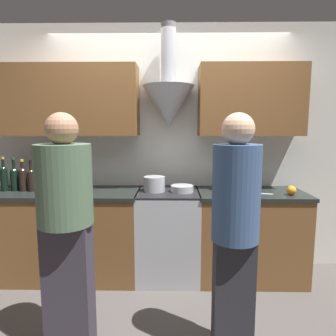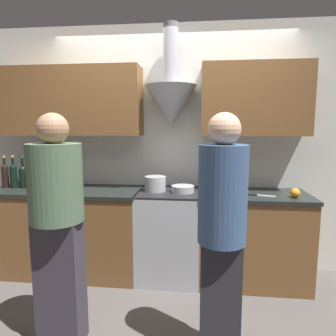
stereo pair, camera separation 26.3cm
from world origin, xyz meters
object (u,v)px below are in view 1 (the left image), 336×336
Objects in this scene: wine_bottle_2 at (14,178)px; person_foreground_right at (235,226)px; orange_fruit at (291,190)px; saucepan at (220,185)px; wine_bottle_4 at (31,179)px; mixing_bowl at (182,189)px; wine_bottle_1 at (4,177)px; person_foreground_left at (66,224)px; wine_bottle_5 at (43,177)px; stove_range at (168,234)px; wine_bottle_6 at (50,178)px; wine_bottle_3 at (23,178)px; stock_pot at (154,184)px.

wine_bottle_2 is 2.28m from person_foreground_right.
orange_fruit is at bearing 52.04° from person_foreground_right.
person_foreground_right is (-0.09, -1.16, -0.04)m from saucepan.
wine_bottle_4 is 1.51m from mixing_bowl.
person_foreground_right reaches higher than wine_bottle_1.
person_foreground_left is at bearing -46.19° from wine_bottle_1.
wine_bottle_5 is at bearing 178.73° from mixing_bowl.
stove_range is 0.73m from saucepan.
stove_range is at bearing 0.25° from wine_bottle_1.
wine_bottle_1 is at bearing -179.49° from wine_bottle_6.
stove_range is 1.65m from wine_bottle_2.
stock_pot is (1.32, 0.00, -0.06)m from wine_bottle_3.
wine_bottle_4 is (0.28, -0.01, -0.01)m from wine_bottle_1.
person_foreground_right is at bearing -1.99° from person_foreground_left.
wine_bottle_5 is 1.59× the size of stock_pot.
stove_range is 2.67× the size of wine_bottle_2.
wine_bottle_3 is 0.20× the size of person_foreground_left.
wine_bottle_2 reaches higher than orange_fruit.
wine_bottle_5 reaches higher than wine_bottle_3.
wine_bottle_1 is at bearing 179.46° from mixing_bowl.
wine_bottle_3 is 2.63m from orange_fruit.
stove_range is 0.55× the size of person_foreground_left.
person_foreground_right is (0.45, -1.07, 0.45)m from stove_range.
stove_range is 10.10× the size of orange_fruit.
mixing_bowl is (1.60, -0.02, -0.10)m from wine_bottle_3.
wine_bottle_5 reaches higher than stove_range.
wine_bottle_6 is 1.56× the size of stock_pot.
saucepan is at bearing 9.45° from stove_range.
wine_bottle_2 is 0.29m from wine_bottle_5.
wine_bottle_1 is 2.82m from orange_fruit.
stock_pot is 2.39× the size of orange_fruit.
mixing_bowl is 1.34× the size of saucepan.
stock_pot is at bearing 0.64° from wine_bottle_4.
wine_bottle_3 reaches higher than orange_fruit.
wine_bottle_3 is 1.01× the size of wine_bottle_4.
wine_bottle_3 is 1.60m from mixing_bowl.
orange_fruit is at bearing -6.85° from mixing_bowl.
person_foreground_right is at bearing -67.32° from stove_range.
wine_bottle_5 reaches higher than saucepan.
wine_bottle_1 is 2.36m from person_foreground_right.
wine_bottle_3 is at bearing 174.07° from wine_bottle_4.
wine_bottle_6 is at bearing 0.54° from wine_bottle_3.
wine_bottle_6 is 1.33m from mixing_bowl.
saucepan reaches higher than orange_fruit.
stove_range is 3.98× the size of mixing_bowl.
wine_bottle_3 is 2.00m from saucepan.
orange_fruit is 0.53× the size of saucepan.
wine_bottle_1 is 0.10m from wine_bottle_2.
wine_bottle_2 is 1.06× the size of wine_bottle_4.
orange_fruit is at bearing -7.20° from stove_range.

